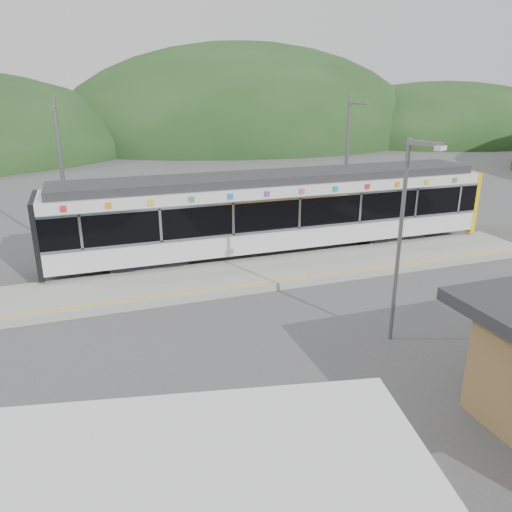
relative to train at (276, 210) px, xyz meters
name	(u,v)px	position (x,y,z in m)	size (l,w,h in m)	color
ground	(284,310)	(-2.04, -6.00, -2.06)	(120.00, 120.00, 0.00)	#4C4C4F
hills	(361,248)	(4.15, -0.71, -2.06)	(146.00, 149.00, 26.00)	#1E3D19
platform	(254,274)	(-2.04, -2.70, -1.91)	(26.00, 3.20, 0.30)	#9E9E99
yellow_line	(265,282)	(-2.04, -4.00, -1.76)	(26.00, 0.10, 0.01)	yellow
train	(276,210)	(0.00, 0.00, 0.00)	(20.44, 3.01, 3.74)	black
catenary_mast_west	(63,178)	(-9.04, 2.56, 1.58)	(0.18, 1.80, 7.00)	slate
catenary_mast_east	(347,162)	(4.96, 2.56, 1.58)	(0.18, 1.80, 7.00)	slate
lamp_post	(404,227)	(0.28, -9.12, 1.59)	(0.52, 1.13, 6.12)	slate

